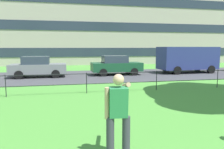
# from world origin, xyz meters

# --- Properties ---
(street_strip) EXTENTS (80.00, 7.52, 0.01)m
(street_strip) POSITION_xyz_m (0.00, 17.62, 0.00)
(street_strip) COLOR #424247
(street_strip) RESTS_ON ground
(park_fence) EXTENTS (35.97, 0.04, 1.00)m
(park_fence) POSITION_xyz_m (0.00, 11.05, 0.67)
(park_fence) COLOR black
(park_fence) RESTS_ON ground
(person_thrower) EXTENTS (0.58, 0.75, 1.69)m
(person_thrower) POSITION_xyz_m (0.00, 4.76, 0.91)
(person_thrower) COLOR #383842
(person_thrower) RESTS_ON ground
(car_grey_center) EXTENTS (4.02, 1.85, 1.54)m
(car_grey_center) POSITION_xyz_m (-2.94, 17.56, 0.78)
(car_grey_center) COLOR slate
(car_grey_center) RESTS_ON ground
(car_dark_green_right) EXTENTS (4.03, 1.86, 1.54)m
(car_dark_green_right) POSITION_xyz_m (3.04, 17.73, 0.78)
(car_dark_green_right) COLOR #194C2D
(car_dark_green_right) RESTS_ON ground
(panel_van_far_right) EXTENTS (5.06, 2.22, 2.24)m
(panel_van_far_right) POSITION_xyz_m (9.41, 17.77, 1.27)
(panel_van_far_right) COLOR navy
(panel_van_far_right) RESTS_ON ground
(apartment_building_background) EXTENTS (35.59, 11.50, 13.11)m
(apartment_building_background) POSITION_xyz_m (6.52, 33.53, 6.56)
(apartment_building_background) COLOR #ADA393
(apartment_building_background) RESTS_ON ground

